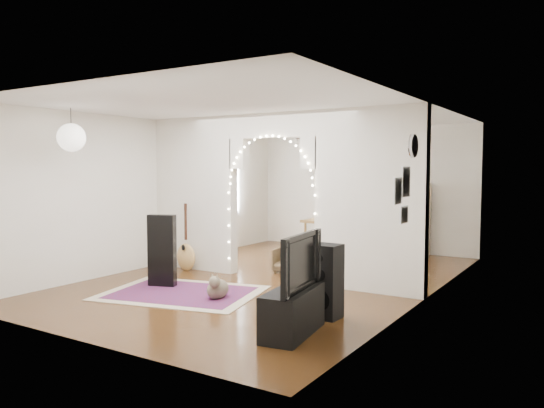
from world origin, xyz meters
The scene contains 25 objects.
floor centered at (0.00, 0.00, 0.00)m, with size 7.50×7.50×0.00m, color black.
ceiling centered at (0.00, 0.00, 2.70)m, with size 5.00×7.50×0.02m, color white.
wall_back centered at (0.00, 3.75, 1.35)m, with size 5.00×0.02×2.70m, color silver.
wall_front centered at (0.00, -3.75, 1.35)m, with size 5.00×0.02×2.70m, color silver.
wall_left centered at (-2.50, 0.00, 1.35)m, with size 0.02×7.50×2.70m, color silver.
wall_right centered at (2.50, 0.00, 1.35)m, with size 0.02×7.50×2.70m, color silver.
divider_wall centered at (0.00, 0.00, 1.42)m, with size 5.00×0.20×2.70m.
fairy_lights centered at (0.00, -0.13, 1.55)m, with size 1.64×0.04×1.60m, color #FFEABF, non-canonical shape.
window centered at (-2.47, 1.80, 1.50)m, with size 0.04×1.20×1.40m, color white.
wall_clock centered at (2.48, -0.60, 2.10)m, with size 0.31×0.31×0.03m, color white.
picture_frames centered at (2.48, -1.00, 1.50)m, with size 0.02×0.50×0.70m, color white, non-canonical shape.
paper_lantern centered at (-1.90, -2.40, 2.25)m, with size 0.40×0.40×0.40m, color white.
ceiling_fan centered at (0.00, 2.00, 2.40)m, with size 1.10×1.10×0.30m, color #A97238, non-canonical shape.
area_rug centered at (-0.59, -1.58, 0.01)m, with size 2.19×1.65×0.02m, color maroon.
guitar_case centered at (-1.14, -1.40, 0.55)m, with size 0.42×0.14×1.11m, color black.
acoustic_guitar centered at (-1.66, -0.27, 0.44)m, with size 0.43×0.29×1.01m.
tabby_cat centered at (0.06, -1.58, 0.16)m, with size 0.38×0.57×0.38m.
floor_speaker centered at (1.74, -1.59, 0.45)m, with size 0.36×0.33×0.90m.
media_console centered at (1.72, -2.36, 0.25)m, with size 0.40×1.00×0.50m, color black.
tv centered at (1.72, -2.36, 0.81)m, with size 1.07×0.14×0.62m, color black.
bookcase centered at (0.80, 3.50, 0.75)m, with size 1.47×0.37×1.51m, color #CBB093.
dining_table centered at (-0.02, 2.40, 0.68)m, with size 1.26×0.90×0.76m.
flower_vase centered at (-0.02, 2.40, 0.85)m, with size 0.18×0.18×0.19m, color silver.
dining_chair_left centered at (0.26, 2.43, 0.28)m, with size 0.61×0.62×0.57m, color brown.
dining_chair_right centered at (-0.07, 0.57, 0.21)m, with size 0.45×0.46×0.42m, color brown.
Camera 1 is at (4.55, -7.30, 1.83)m, focal length 35.00 mm.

